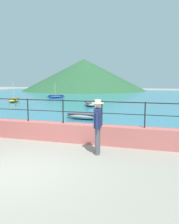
{
  "coord_description": "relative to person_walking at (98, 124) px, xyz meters",
  "views": [
    {
      "loc": [
        3.65,
        -5.17,
        2.37
      ],
      "look_at": [
        0.91,
        3.7,
        1.1
      ],
      "focal_mm": 38.4,
      "sensor_mm": 36.0,
      "label": 1
    }
  ],
  "objects": [
    {
      "name": "person_walking",
      "position": [
        0.0,
        0.0,
        0.0
      ],
      "size": [
        0.38,
        0.56,
        1.75
      ],
      "color": "#4C4C56",
      "rests_on": "ground"
    },
    {
      "name": "lake_water",
      "position": [
        -1.71,
        23.86,
        -0.95
      ],
      "size": [
        64.0,
        44.32,
        0.06
      ],
      "primitive_type": "cube",
      "color": "teal",
      "rests_on": "ground"
    },
    {
      "name": "railing",
      "position": [
        -1.71,
        1.22,
        0.34
      ],
      "size": [
        18.44,
        0.04,
        0.9
      ],
      "color": "black",
      "rests_on": "promenade_wall"
    },
    {
      "name": "ground_plane",
      "position": [
        -1.71,
        -1.98,
        -0.98
      ],
      "size": [
        120.0,
        120.0,
        0.0
      ],
      "primitive_type": "plane",
      "color": "gray"
    },
    {
      "name": "boat_2",
      "position": [
        -10.95,
        20.29,
        -0.72
      ],
      "size": [
        2.45,
        1.88,
        1.83
      ],
      "color": "#2D4C9E",
      "rests_on": "lake_water"
    },
    {
      "name": "boat_0",
      "position": [
        -2.49,
        6.02,
        -0.72
      ],
      "size": [
        2.38,
        1.15,
        0.36
      ],
      "color": "gray",
      "rests_on": "lake_water"
    },
    {
      "name": "hill_main",
      "position": [
        -14.31,
        41.59,
        2.33
      ],
      "size": [
        26.15,
        26.15,
        6.62
      ],
      "primitive_type": "cone",
      "color": "#285633",
      "rests_on": "ground"
    },
    {
      "name": "boat_1",
      "position": [
        -12.86,
        14.16,
        -0.71
      ],
      "size": [
        1.64,
        2.47,
        2.14
      ],
      "color": "gold",
      "rests_on": "lake_water"
    },
    {
      "name": "promenade_wall",
      "position": [
        -1.71,
        1.22,
        -0.63
      ],
      "size": [
        20.0,
        0.56,
        0.7
      ],
      "primitive_type": "cube",
      "color": "#BC605B",
      "rests_on": "ground"
    },
    {
      "name": "boat_3",
      "position": [
        -4.19,
        12.83,
        -0.72
      ],
      "size": [
        1.84,
        2.46,
        0.36
      ],
      "color": "gray",
      "rests_on": "lake_water"
    }
  ]
}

